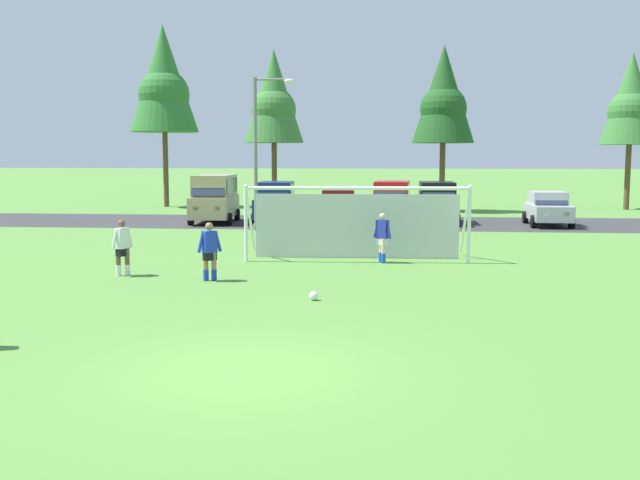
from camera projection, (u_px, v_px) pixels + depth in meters
ground_plane at (328, 252)px, 26.57m from camera, size 400.00×400.00×0.00m
parking_lot_strip at (349, 222)px, 38.47m from camera, size 52.00×8.40×0.01m
soccer_ball at (314, 296)px, 17.51m from camera, size 0.22×0.22×0.22m
soccer_goal at (357, 221)px, 24.53m from camera, size 7.50×2.28×2.57m
player_striker_near at (210, 252)px, 20.22m from camera, size 0.65×0.51×1.64m
player_midfield_center at (382, 238)px, 23.73m from camera, size 0.64×0.50×1.64m
player_defender_far at (122, 248)px, 21.09m from camera, size 0.46×0.66×1.64m
parked_car_slot_far_left at (215, 197)px, 38.28m from camera, size 2.47×4.94×2.52m
parked_car_slot_left at (276, 202)px, 38.21m from camera, size 2.35×4.71×2.16m
parked_car_slot_center_left at (338, 205)px, 38.95m from camera, size 2.17×4.27×1.72m
parked_car_slot_center at (392, 201)px, 39.11m from camera, size 2.37×4.72×2.16m
parked_car_slot_center_right at (437, 202)px, 37.93m from camera, size 2.18×4.62×2.16m
parked_car_slot_right at (548, 208)px, 36.55m from camera, size 2.11×4.24×1.72m
tree_left_edge at (164, 82)px, 49.83m from camera, size 4.68×4.68×12.47m
tree_mid_left at (274, 99)px, 48.36m from camera, size 3.98×3.98×10.62m
tree_center_back at (444, 98)px, 45.61m from camera, size 3.92×3.92×10.45m
tree_mid_right at (631, 102)px, 47.22m from camera, size 3.85×3.85×10.27m
street_lamp at (259, 152)px, 33.93m from camera, size 2.00×0.32×7.13m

